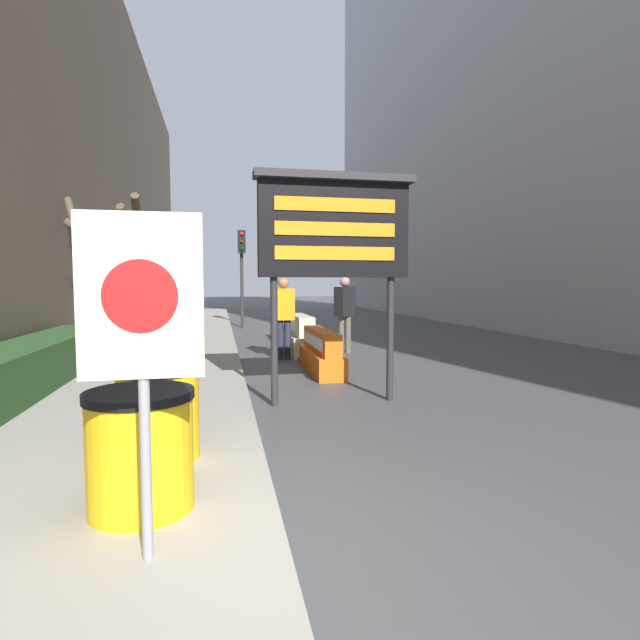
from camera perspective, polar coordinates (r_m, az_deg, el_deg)
name	(u,v)px	position (r m, az deg, el deg)	size (l,w,h in m)	color
ground_plane	(292,580)	(3.18, -3.23, -27.57)	(120.00, 120.00, 0.00)	#474749
building_left_facade	(55,86)	(13.71, -28.04, 22.53)	(0.40, 50.40, 12.18)	brown
hedge_strip	(22,368)	(8.24, -30.92, -4.74)	(0.90, 6.90, 0.66)	#284C23
bare_tree	(108,267)	(11.74, -23.09, 5.61)	(1.82, 2.11, 3.40)	#4C3D2D
barrel_drum_foreground	(141,450)	(3.67, -19.81, -13.78)	(0.72, 0.72, 0.81)	yellow
barrel_drum_middle	(158,412)	(4.63, -17.98, -9.96)	(0.72, 0.72, 0.81)	yellow
warning_sign	(142,321)	(2.83, -19.72, -0.06)	(0.65, 0.08, 1.90)	gray
message_board	(334,230)	(6.93, 1.60, 10.22)	(2.19, 0.36, 3.15)	#28282B
jersey_barrier_orange_far	(321,354)	(9.41, 0.14, -3.86)	(0.50, 2.12, 0.80)	orange
jersey_barrier_cream	(301,337)	(11.79, -2.23, -1.96)	(0.60, 1.85, 0.93)	beige
jersey_barrier_orange_near	(288,329)	(14.06, -3.73, -1.07)	(0.56, 2.18, 0.86)	orange
traffic_cone_near	(305,348)	(10.85, -1.69, -3.23)	(0.31, 0.31, 0.55)	black
traffic_light_near_curb	(242,257)	(19.02, -8.94, 7.09)	(0.28, 0.45, 3.63)	#2D2D30
pedestrian_worker	(283,311)	(10.96, -4.20, 1.01)	(0.48, 0.29, 1.80)	#23283D
pedestrian_passerby	(345,308)	(12.04, 2.84, 1.39)	(0.56, 0.52, 1.83)	#514C42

